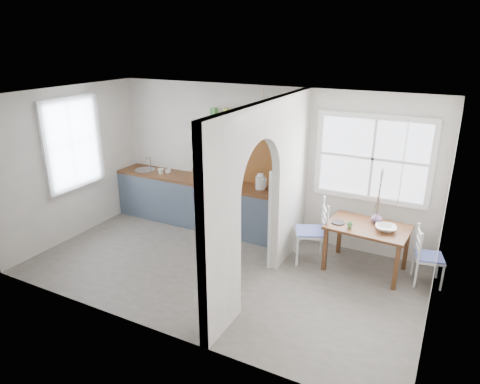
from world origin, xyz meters
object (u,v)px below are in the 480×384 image
at_px(chair_left, 310,231).
at_px(vase, 377,218).
at_px(chair_right, 429,257).
at_px(dining_table, 366,248).
at_px(kettle, 261,181).

bearing_deg(chair_left, vase, 81.13).
bearing_deg(chair_left, chair_right, 69.45).
bearing_deg(vase, chair_right, -9.62).
xyz_separation_m(chair_left, vase, (0.92, 0.26, 0.30)).
distance_m(dining_table, vase, 0.48).
distance_m(dining_table, chair_left, 0.86).
height_order(kettle, vase, kettle).
xyz_separation_m(dining_table, vase, (0.08, 0.17, 0.45)).
xyz_separation_m(dining_table, kettle, (-1.89, 0.31, 0.67)).
relative_size(chair_left, kettle, 3.75).
bearing_deg(dining_table, chair_right, 6.37).
xyz_separation_m(dining_table, chair_left, (-0.84, -0.10, 0.14)).
bearing_deg(chair_right, vase, 67.16).
bearing_deg(kettle, dining_table, -12.31).
bearing_deg(dining_table, vase, 68.74).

